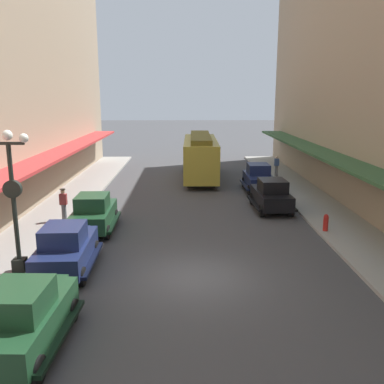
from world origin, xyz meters
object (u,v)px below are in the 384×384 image
(parked_car_1, at_px, (271,194))
(streetcar, at_px, (200,155))
(parked_car_3, at_px, (23,316))
(parked_car_4, at_px, (66,247))
(parked_car_2, at_px, (94,212))
(pedestrian_2, at_px, (64,204))
(pedestrian_1, at_px, (277,166))
(fire_hydrant, at_px, (326,222))
(parked_car_0, at_px, (259,177))
(lamp_post_with_clock, at_px, (13,196))

(parked_car_1, bearing_deg, streetcar, 111.31)
(parked_car_3, distance_m, parked_car_4, 5.03)
(parked_car_2, relative_size, pedestrian_2, 2.57)
(parked_car_4, relative_size, pedestrian_1, 2.62)
(parked_car_1, xyz_separation_m, pedestrian_1, (2.37, 9.65, 0.05))
(fire_hydrant, height_order, pedestrian_2, pedestrian_2)
(parked_car_2, relative_size, streetcar, 0.44)
(parked_car_2, distance_m, pedestrian_2, 2.20)
(parked_car_0, height_order, parked_car_2, same)
(parked_car_2, height_order, parked_car_3, same)
(parked_car_3, height_order, pedestrian_2, parked_car_3)
(parked_car_3, xyz_separation_m, fire_hydrant, (10.85, 9.20, -0.38))
(pedestrian_1, height_order, pedestrian_2, pedestrian_2)
(fire_hydrant, bearing_deg, pedestrian_2, 171.61)
(parked_car_1, distance_m, parked_car_3, 16.24)
(streetcar, bearing_deg, pedestrian_1, 1.22)
(parked_car_0, bearing_deg, parked_car_2, -137.48)
(lamp_post_with_clock, bearing_deg, parked_car_3, -67.81)
(parked_car_2, distance_m, fire_hydrant, 11.15)
(parked_car_1, height_order, parked_car_2, same)
(parked_car_0, relative_size, pedestrian_2, 2.55)
(fire_hydrant, distance_m, pedestrian_2, 13.07)
(parked_car_2, height_order, lamp_post_with_clock, lamp_post_with_clock)
(parked_car_0, distance_m, streetcar, 5.93)
(parked_car_0, relative_size, fire_hydrant, 5.20)
(parked_car_3, xyz_separation_m, streetcar, (5.38, 22.97, 0.96))
(parked_car_4, relative_size, pedestrian_2, 2.58)
(parked_car_2, distance_m, parked_car_3, 9.85)
(lamp_post_with_clock, xyz_separation_m, pedestrian_2, (-0.18, 6.46, -1.97))
(parked_car_1, height_order, streetcar, streetcar)
(parked_car_2, bearing_deg, fire_hydrant, -3.33)
(parked_car_0, height_order, streetcar, streetcar)
(parked_car_0, xyz_separation_m, fire_hydrant, (1.61, -9.37, -0.38))
(lamp_post_with_clock, distance_m, fire_hydrant, 13.75)
(parked_car_4, height_order, streetcar, streetcar)
(parked_car_4, relative_size, streetcar, 0.45)
(parked_car_2, bearing_deg, pedestrian_1, 48.50)
(pedestrian_2, bearing_deg, parked_car_3, -79.44)
(parked_car_4, bearing_deg, pedestrian_2, 106.34)
(lamp_post_with_clock, relative_size, pedestrian_1, 3.15)
(parked_car_2, bearing_deg, parked_car_1, 21.07)
(parked_car_0, height_order, parked_car_4, same)
(lamp_post_with_clock, bearing_deg, streetcar, 68.33)
(parked_car_3, height_order, streetcar, streetcar)
(parked_car_0, distance_m, parked_car_3, 20.74)
(parked_car_2, height_order, parked_car_4, same)
(parked_car_3, relative_size, pedestrian_1, 2.62)
(streetcar, distance_m, fire_hydrant, 14.88)
(parked_car_2, xyz_separation_m, parked_car_3, (0.27, -9.85, 0.00))
(streetcar, bearing_deg, lamp_post_with_clock, -111.67)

